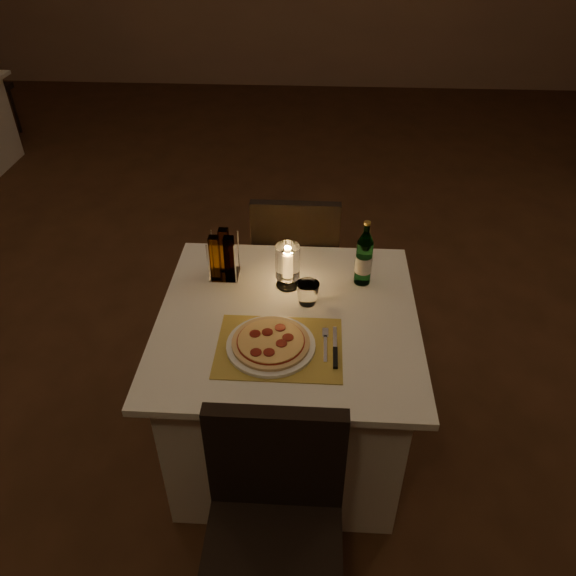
# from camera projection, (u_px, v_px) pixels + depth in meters

# --- Properties ---
(floor) EXTENTS (8.00, 10.00, 0.02)m
(floor) POSITION_uv_depth(u_px,v_px,m) (258.00, 391.00, 2.85)
(floor) COLOR #442715
(floor) RESTS_ON ground
(main_table) EXTENTS (1.00, 1.00, 0.74)m
(main_table) POSITION_uv_depth(u_px,v_px,m) (288.00, 383.00, 2.37)
(main_table) COLOR silver
(main_table) RESTS_ON ground
(chair_near) EXTENTS (0.42, 0.42, 0.90)m
(chair_near) POSITION_uv_depth(u_px,v_px,m) (274.00, 515.00, 1.70)
(chair_near) COLOR black
(chair_near) RESTS_ON ground
(chair_far) EXTENTS (0.42, 0.42, 0.90)m
(chair_far) POSITION_uv_depth(u_px,v_px,m) (296.00, 255.00, 2.84)
(chair_far) COLOR black
(chair_far) RESTS_ON ground
(placemat) EXTENTS (0.45, 0.34, 0.00)m
(placemat) POSITION_uv_depth(u_px,v_px,m) (279.00, 347.00, 2.01)
(placemat) COLOR #B2963D
(placemat) RESTS_ON main_table
(plate) EXTENTS (0.32, 0.32, 0.01)m
(plate) POSITION_uv_depth(u_px,v_px,m) (271.00, 345.00, 2.01)
(plate) COLOR white
(plate) RESTS_ON placemat
(pizza) EXTENTS (0.28, 0.28, 0.02)m
(pizza) POSITION_uv_depth(u_px,v_px,m) (271.00, 342.00, 2.00)
(pizza) COLOR #D8B77F
(pizza) RESTS_ON plate
(fork) EXTENTS (0.02, 0.18, 0.00)m
(fork) POSITION_uv_depth(u_px,v_px,m) (325.00, 342.00, 2.03)
(fork) COLOR silver
(fork) RESTS_ON placemat
(knife) EXTENTS (0.02, 0.22, 0.01)m
(knife) POSITION_uv_depth(u_px,v_px,m) (335.00, 353.00, 1.98)
(knife) COLOR black
(knife) RESTS_ON placemat
(tumbler) EXTENTS (0.09, 0.09, 0.09)m
(tumbler) POSITION_uv_depth(u_px,v_px,m) (308.00, 293.00, 2.20)
(tumbler) COLOR white
(tumbler) RESTS_ON main_table
(water_bottle) EXTENTS (0.07, 0.07, 0.29)m
(water_bottle) POSITION_uv_depth(u_px,v_px,m) (364.00, 259.00, 2.27)
(water_bottle) COLOR #57A160
(water_bottle) RESTS_ON main_table
(hurricane_candle) EXTENTS (0.10, 0.10, 0.19)m
(hurricane_candle) POSITION_uv_depth(u_px,v_px,m) (288.00, 263.00, 2.25)
(hurricane_candle) COLOR white
(hurricane_candle) RESTS_ON main_table
(cruet_caddy) EXTENTS (0.12, 0.12, 0.21)m
(cruet_caddy) POSITION_uv_depth(u_px,v_px,m) (223.00, 257.00, 2.31)
(cruet_caddy) COLOR white
(cruet_caddy) RESTS_ON main_table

